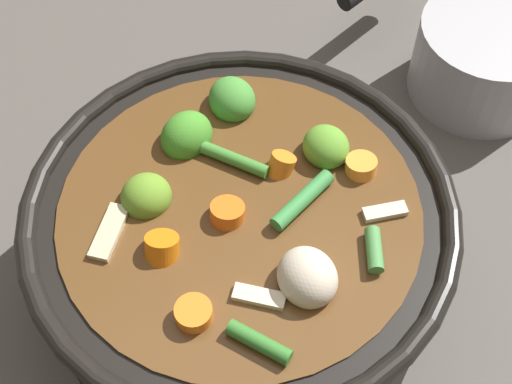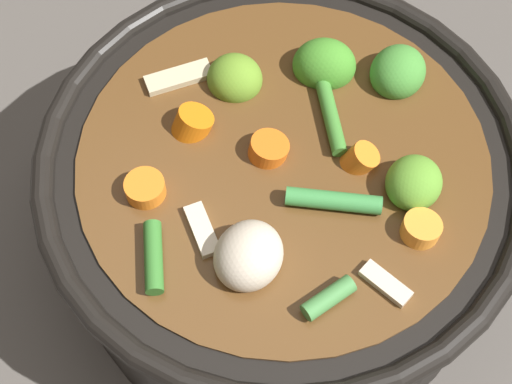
{
  "view_description": "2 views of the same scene",
  "coord_description": "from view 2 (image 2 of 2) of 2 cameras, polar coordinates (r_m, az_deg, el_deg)",
  "views": [
    {
      "loc": [
        -0.14,
        -0.24,
        0.53
      ],
      "look_at": [
        0.02,
        0.01,
        0.11
      ],
      "focal_mm": 51.56,
      "sensor_mm": 36.0,
      "label": 1
    },
    {
      "loc": [
        0.08,
        -0.23,
        0.5
      ],
      "look_at": [
        -0.01,
        -0.01,
        0.09
      ],
      "focal_mm": 53.6,
      "sensor_mm": 36.0,
      "label": 2
    }
  ],
  "objects": [
    {
      "name": "ground_plane",
      "position": [
        0.56,
        1.68,
        -3.63
      ],
      "size": [
        1.1,
        1.1,
        0.0
      ],
      "primitive_type": "plane",
      "color": "#514C47"
    },
    {
      "name": "cooking_pot",
      "position": [
        0.5,
        1.89,
        -0.49
      ],
      "size": [
        0.3,
        0.3,
        0.14
      ],
      "color": "black",
      "rests_on": "ground_plane"
    }
  ]
}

